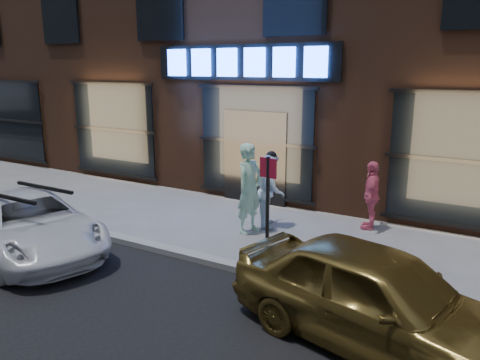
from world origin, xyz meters
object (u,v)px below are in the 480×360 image
object	(u,v)px
white_suv	(30,223)
passerby	(371,195)
gold_sedan	(377,298)
sign_post	(268,205)
man_cap	(271,190)
man_bowtie	(250,188)

from	to	relation	value
white_suv	passerby	bearing A→B (deg)	-29.81
white_suv	gold_sedan	distance (m)	6.58
gold_sedan	sign_post	size ratio (longest dim) A/B	1.89
gold_sedan	sign_post	xyz separation A→B (m)	(-2.16, 1.20, 0.58)
man_cap	white_suv	world-z (taller)	man_cap
man_bowtie	passerby	size ratio (longest dim) A/B	1.28
man_bowtie	man_cap	bearing A→B (deg)	-7.85
man_cap	passerby	xyz separation A→B (m)	(2.00, 0.92, -0.06)
passerby	white_suv	xyz separation A→B (m)	(-5.32, -4.63, -0.19)
man_bowtie	white_suv	size ratio (longest dim) A/B	0.47
man_bowtie	sign_post	xyz separation A→B (m)	(1.30, -1.72, 0.28)
man_cap	white_suv	distance (m)	4.98
man_cap	passerby	world-z (taller)	man_cap
man_bowtie	man_cap	xyz separation A→B (m)	(0.20, 0.61, -0.15)
gold_sedan	sign_post	distance (m)	2.54
man_bowtie	white_suv	bearing A→B (deg)	144.96
man_cap	white_suv	bearing A→B (deg)	112.95
man_cap	passerby	bearing A→B (deg)	-90.31
gold_sedan	passerby	bearing A→B (deg)	29.33
passerby	man_cap	bearing A→B (deg)	-73.72
man_bowtie	gold_sedan	xyz separation A→B (m)	(3.45, -2.92, -0.30)
man_cap	white_suv	size ratio (longest dim) A/B	0.40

